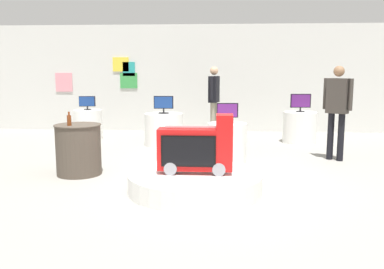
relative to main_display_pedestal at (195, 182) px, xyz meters
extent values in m
plane|color=gray|center=(0.12, 0.54, -0.13)|extent=(30.00, 30.00, 0.00)
cube|color=silver|center=(0.12, 5.87, 1.32)|extent=(12.21, 0.10, 2.90)
cube|color=green|center=(-2.19, 5.81, 1.26)|extent=(0.48, 0.02, 0.42)
cube|color=teal|center=(-2.18, 5.81, 1.57)|extent=(0.34, 0.02, 0.38)
cube|color=yellow|center=(-2.40, 5.81, 1.70)|extent=(0.44, 0.02, 0.39)
cube|color=pink|center=(-4.03, 5.81, 1.21)|extent=(0.47, 0.02, 0.52)
cylinder|color=white|center=(0.00, 0.00, 0.00)|extent=(1.89, 1.89, 0.27)
cylinder|color=gray|center=(-0.33, 0.00, 0.22)|extent=(0.18, 0.36, 0.18)
cylinder|color=gray|center=(0.33, 0.00, 0.22)|extent=(0.18, 0.36, 0.18)
cube|color=red|center=(0.00, 0.00, 0.48)|extent=(1.04, 0.31, 0.57)
cube|color=red|center=(0.40, 0.00, 0.86)|extent=(0.23, 0.31, 0.20)
cube|color=black|center=(-0.08, -0.16, 0.48)|extent=(0.75, 0.02, 0.43)
cube|color=black|center=(-0.08, -0.16, 0.48)|extent=(0.71, 0.02, 0.39)
cube|color=#B2B2B7|center=(0.00, 0.00, 0.79)|extent=(0.83, 0.03, 0.02)
cylinder|color=white|center=(-2.88, 4.26, 0.23)|extent=(0.68, 0.68, 0.73)
cylinder|color=black|center=(-2.88, 4.26, 0.60)|extent=(0.18, 0.18, 0.02)
cylinder|color=black|center=(-2.88, 4.26, 0.64)|extent=(0.04, 0.04, 0.06)
cube|color=black|center=(-2.88, 4.26, 0.80)|extent=(0.39, 0.12, 0.25)
cube|color=navy|center=(-2.89, 4.24, 0.80)|extent=(0.35, 0.09, 0.23)
cylinder|color=white|center=(-0.92, 3.56, 0.23)|extent=(0.86, 0.86, 0.73)
cylinder|color=black|center=(-0.92, 3.56, 0.60)|extent=(0.23, 0.23, 0.02)
cylinder|color=black|center=(-0.92, 3.56, 0.66)|extent=(0.04, 0.04, 0.09)
cube|color=black|center=(-0.92, 3.56, 0.84)|extent=(0.44, 0.05, 0.28)
cube|color=navy|center=(-0.92, 3.54, 0.84)|extent=(0.40, 0.03, 0.25)
cylinder|color=white|center=(2.20, 4.13, 0.23)|extent=(0.77, 0.77, 0.73)
cylinder|color=black|center=(2.20, 4.13, 0.60)|extent=(0.19, 0.19, 0.02)
cylinder|color=black|center=(2.20, 4.13, 0.65)|extent=(0.04, 0.04, 0.08)
cube|color=black|center=(2.20, 4.13, 0.85)|extent=(0.47, 0.08, 0.32)
cube|color=#561E6B|center=(2.20, 4.11, 0.85)|extent=(0.43, 0.05, 0.29)
cylinder|color=white|center=(0.47, 1.96, 0.23)|extent=(0.72, 0.72, 0.73)
cylinder|color=black|center=(0.47, 1.96, 0.60)|extent=(0.18, 0.18, 0.02)
cylinder|color=black|center=(0.47, 1.96, 0.65)|extent=(0.04, 0.04, 0.08)
cube|color=black|center=(0.47, 1.96, 0.83)|extent=(0.39, 0.07, 0.27)
cube|color=#561E6B|center=(0.47, 1.94, 0.83)|extent=(0.36, 0.04, 0.24)
cylinder|color=#4C4238|center=(-1.96, 0.85, 0.28)|extent=(0.72, 0.72, 0.83)
cylinder|color=#4C4238|center=(-1.96, 0.85, 0.68)|extent=(0.75, 0.75, 0.02)
cylinder|color=brown|center=(-2.04, 0.71, 0.77)|extent=(0.07, 0.07, 0.16)
cylinder|color=brown|center=(-2.04, 0.71, 0.88)|extent=(0.03, 0.03, 0.06)
cylinder|color=gray|center=(0.21, 4.62, 0.32)|extent=(0.12, 0.12, 0.91)
cylinder|color=gray|center=(0.16, 4.43, 0.32)|extent=(0.12, 0.12, 0.91)
cube|color=black|center=(0.18, 4.53, 1.09)|extent=(0.28, 0.41, 0.63)
sphere|color=tan|center=(0.18, 4.53, 1.53)|extent=(0.20, 0.20, 0.20)
cylinder|color=black|center=(0.24, 4.76, 1.12)|extent=(0.08, 0.08, 0.57)
cylinder|color=black|center=(0.13, 4.29, 1.12)|extent=(0.08, 0.08, 0.57)
cylinder|color=black|center=(2.44, 2.31, 0.31)|extent=(0.12, 0.12, 0.89)
cylinder|color=black|center=(2.60, 2.19, 0.31)|extent=(0.12, 0.12, 0.89)
cube|color=#38332D|center=(2.52, 2.25, 1.08)|extent=(0.42, 0.39, 0.65)
sphere|color=#8C6647|center=(2.52, 2.25, 1.54)|extent=(0.20, 0.20, 0.20)
cylinder|color=#38332D|center=(2.33, 2.40, 1.12)|extent=(0.08, 0.08, 0.58)
cylinder|color=#38332D|center=(2.71, 2.11, 1.12)|extent=(0.08, 0.08, 0.58)
camera|label=1|loc=(0.34, -5.74, 1.58)|focal=39.34mm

